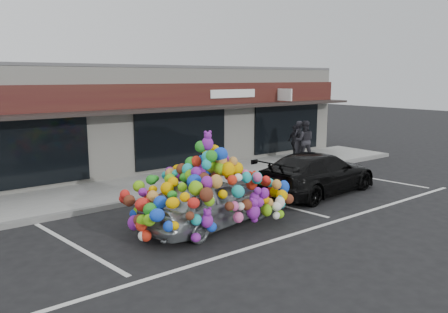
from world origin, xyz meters
TOP-DOWN VIEW (x-y plane):
  - ground at (0.00, 0.00)m, footprint 90.00×90.00m
  - shop_building at (0.00, 8.44)m, footprint 24.00×7.20m
  - sidewalk at (0.00, 4.00)m, footprint 26.00×3.00m
  - kerb at (0.00, 2.50)m, footprint 26.00×0.18m
  - parking_stripe_left at (-3.20, 0.20)m, footprint 0.73×4.37m
  - parking_stripe_mid at (2.80, 0.20)m, footprint 0.73×4.37m
  - parking_stripe_right at (8.20, 0.20)m, footprint 0.73×4.37m
  - lane_line at (2.00, -2.30)m, footprint 14.00×0.12m
  - toy_car at (0.08, -0.51)m, footprint 2.84×4.43m
  - black_sedan at (4.86, -0.05)m, footprint 2.39×4.96m
  - pedestrian_a at (8.32, 4.13)m, footprint 0.75×0.62m
  - pedestrian_b at (8.34, 3.75)m, footprint 1.10×1.08m
  - pedestrian_c at (8.26, 4.26)m, footprint 0.97×0.55m

SIDE VIEW (x-z plane):
  - ground at x=0.00m, z-range 0.00..0.00m
  - parking_stripe_left at x=-3.20m, z-range 0.00..0.01m
  - parking_stripe_mid at x=2.80m, z-range 0.00..0.01m
  - parking_stripe_right at x=8.20m, z-range 0.00..0.01m
  - lane_line at x=2.00m, z-range 0.00..0.01m
  - sidewalk at x=0.00m, z-range 0.00..0.15m
  - kerb at x=0.00m, z-range -0.01..0.15m
  - black_sedan at x=4.86m, z-range 0.00..1.39m
  - toy_car at x=0.08m, z-range -0.39..2.03m
  - pedestrian_c at x=8.26m, z-range 0.15..1.71m
  - pedestrian_a at x=8.32m, z-range 0.15..1.90m
  - pedestrian_b at x=8.34m, z-range 0.15..1.94m
  - shop_building at x=0.00m, z-range 0.01..4.32m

